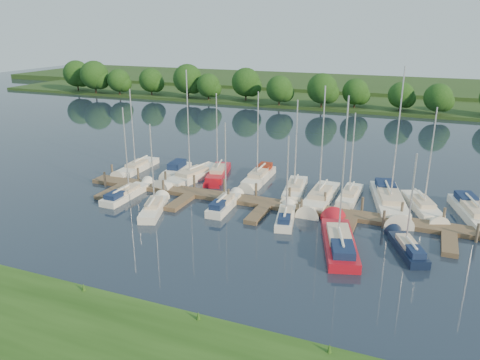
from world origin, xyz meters
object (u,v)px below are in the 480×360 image
at_px(dock, 266,206).
at_px(sailboat_n_5, 295,190).
at_px(sailboat_n_0, 137,168).
at_px(motorboat, 176,170).
at_px(sailboat_s_2, 224,205).

height_order(dock, sailboat_n_5, sailboat_n_5).
bearing_deg(sailboat_n_5, sailboat_n_0, -9.69).
relative_size(sailboat_n_0, motorboat, 1.71).
bearing_deg(motorboat, dock, 148.91).
bearing_deg(dock, sailboat_s_2, -156.52).
bearing_deg(sailboat_s_2, sailboat_n_5, 49.91).
bearing_deg(dock, motorboat, 154.32).
xyz_separation_m(dock, sailboat_s_2, (-3.61, -1.57, 0.13)).
bearing_deg(dock, sailboat_n_5, 74.20).
bearing_deg(sailboat_n_5, dock, 66.09).
height_order(sailboat_n_0, sailboat_n_5, sailboat_n_5).
bearing_deg(sailboat_n_0, dock, 161.47).
relative_size(dock, sailboat_n_5, 4.00).
bearing_deg(dock, sailboat_n_0, 163.10).
distance_m(sailboat_n_5, sailboat_s_2, 8.25).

